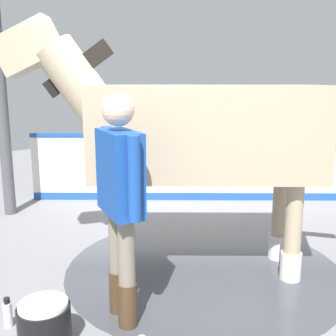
# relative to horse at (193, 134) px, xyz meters

# --- Properties ---
(ground_plane) EXTENTS (16.00, 16.00, 0.02)m
(ground_plane) POSITION_rel_horse_xyz_m (-0.17, 0.04, -1.39)
(ground_plane) COLOR gray
(wet_patch) EXTENTS (2.78, 2.78, 0.00)m
(wet_patch) POSITION_rel_horse_xyz_m (0.09, 0.08, -1.38)
(wet_patch) COLOR #42444C
(wet_patch) RESTS_ON ground
(barrier_wall) EXTENTS (3.91, 3.42, 1.08)m
(barrier_wall) POSITION_rel_horse_xyz_m (-1.53, 1.93, -0.88)
(barrier_wall) COLOR silver
(barrier_wall) RESTS_ON ground
(roof_post_near) EXTENTS (0.16, 0.16, 2.93)m
(roof_post_near) POSITION_rel_horse_xyz_m (-3.04, -0.37, 0.09)
(roof_post_near) COLOR #4C4C51
(roof_post_near) RESTS_ON ground
(horse) EXTENTS (2.76, 2.45, 2.46)m
(horse) POSITION_rel_horse_xyz_m (0.00, 0.00, 0.00)
(horse) COLOR tan
(horse) RESTS_ON ground
(handler) EXTENTS (0.66, 0.41, 1.78)m
(handler) POSITION_rel_horse_xyz_m (0.15, -1.08, -0.33)
(handler) COLOR #47331E
(handler) RESTS_ON ground
(wash_bucket) EXTENTS (0.37, 0.37, 0.34)m
(wash_bucket) POSITION_rel_horse_xyz_m (0.00, -1.69, -1.21)
(wash_bucket) COLOR black
(wash_bucket) RESTS_ON ground
(bottle_shampoo) EXTENTS (0.07, 0.07, 0.24)m
(bottle_shampoo) POSITION_rel_horse_xyz_m (-0.42, -1.75, -1.27)
(bottle_shampoo) COLOR white
(bottle_shampoo) RESTS_ON ground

